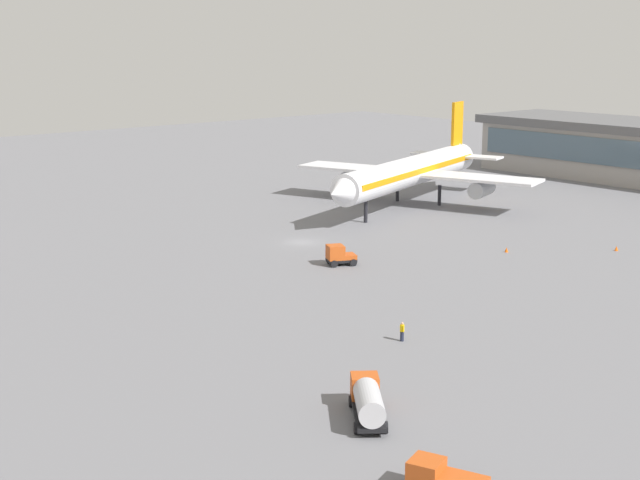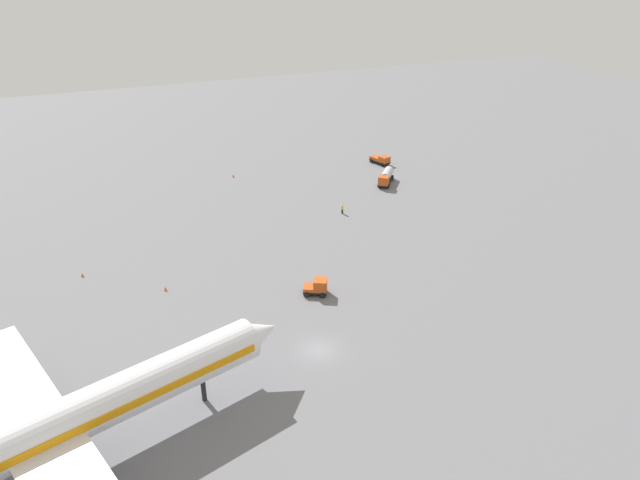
% 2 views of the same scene
% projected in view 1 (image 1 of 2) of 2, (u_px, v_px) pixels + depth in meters
% --- Properties ---
extents(ground, '(288.00, 288.00, 0.00)m').
position_uv_depth(ground, '(302.00, 242.00, 114.69)').
color(ground, slate).
extents(airplane_taxiing, '(38.32, 46.62, 14.64)m').
position_uv_depth(airplane_taxiing, '(411.00, 171.00, 137.84)').
color(airplane_taxiing, white).
rests_on(airplane_taxiing, ground).
extents(pushback_tractor, '(4.79, 3.44, 1.90)m').
position_uv_depth(pushback_tractor, '(443.00, 479.00, 51.38)').
color(pushback_tractor, black).
rests_on(pushback_tractor, ground).
extents(baggage_tug, '(3.27, 3.70, 2.30)m').
position_uv_depth(baggage_tug, '(339.00, 255.00, 102.99)').
color(baggage_tug, black).
rests_on(baggage_tug, ground).
extents(fuel_truck, '(6.15, 5.36, 2.50)m').
position_uv_depth(fuel_truck, '(368.00, 400.00, 61.39)').
color(fuel_truck, black).
rests_on(fuel_truck, ground).
extents(ground_crew_worker, '(0.55, 0.48, 1.67)m').
position_uv_depth(ground_crew_worker, '(402.00, 331.00, 77.35)').
color(ground_crew_worker, '#1E2338').
rests_on(ground_crew_worker, ground).
extents(safety_cone_mid_apron, '(0.44, 0.44, 0.60)m').
position_uv_depth(safety_cone_mid_apron, '(507.00, 250.00, 109.27)').
color(safety_cone_mid_apron, '#EA590C').
rests_on(safety_cone_mid_apron, ground).
extents(safety_cone_far_side, '(0.44, 0.44, 0.60)m').
position_uv_depth(safety_cone_far_side, '(616.00, 248.00, 109.99)').
color(safety_cone_far_side, '#EA590C').
rests_on(safety_cone_far_side, ground).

